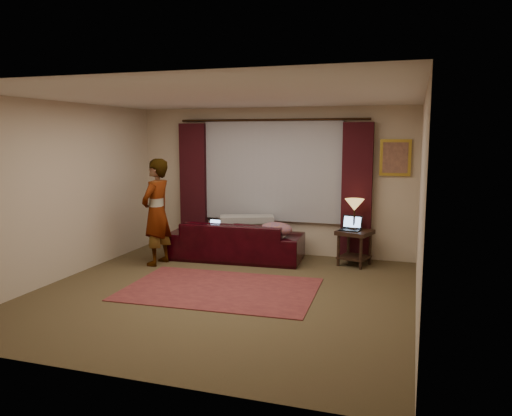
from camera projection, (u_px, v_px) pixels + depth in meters
The scene contains 20 objects.
floor at pixel (222, 293), 6.74m from camera, with size 5.00×5.00×0.01m, color brown.
ceiling at pixel (220, 97), 6.37m from camera, with size 5.00×5.00×0.02m, color silver.
wall_back at pixel (273, 181), 8.91m from camera, with size 5.00×0.02×2.60m, color beige.
wall_front at pixel (111, 232), 4.20m from camera, with size 5.00×0.02×2.60m, color beige.
wall_left at pixel (62, 191), 7.31m from camera, with size 0.02×5.00×2.60m, color beige.
wall_right at pixel (421, 206), 5.80m from camera, with size 0.02×5.00×2.60m, color beige.
sheer_curtain at pixel (272, 170), 8.83m from camera, with size 2.50×0.05×1.80m, color #A3A4AC.
drape_left at pixel (194, 186), 9.28m from camera, with size 0.50×0.14×2.30m, color black.
drape_right at pixel (357, 191), 8.37m from camera, with size 0.50×0.14×2.30m, color black.
curtain_rod at pixel (271, 120), 8.65m from camera, with size 0.04×0.04×3.40m, color black.
picture_frame at pixel (395, 158), 8.19m from camera, with size 0.50×0.04×0.60m, color #B3912F.
sofa at pixel (236, 233), 8.53m from camera, with size 2.26×0.98×0.91m, color black.
throw_blanket at pixel (247, 205), 8.62m from camera, with size 0.92×0.37×0.11m, color #989590.
clothing_pile at pixel (276, 230), 8.20m from camera, with size 0.55×0.43×0.23m, color #83535D.
laptop_sofa at pixel (214, 227), 8.44m from camera, with size 0.32×0.35×0.24m, color black, non-canonical shape.
area_rug at pixel (220, 289), 6.88m from camera, with size 2.61×1.74×0.01m, color maroon.
end_table at pixel (354, 248), 8.15m from camera, with size 0.50×0.50×0.58m, color black.
tiffany_lamp at pixel (354, 214), 8.14m from camera, with size 0.32×0.32×0.51m, color olive, non-canonical shape.
laptop_table at pixel (350, 223), 8.08m from camera, with size 0.32×0.35×0.23m, color black, non-canonical shape.
person at pixel (157, 212), 8.14m from camera, with size 0.51×0.51×1.74m, color #989590.
Camera 1 is at (2.42, -6.06, 2.10)m, focal length 35.00 mm.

